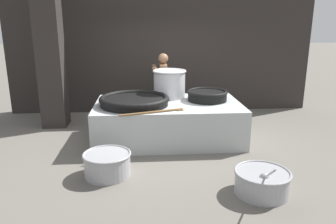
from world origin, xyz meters
name	(u,v)px	position (x,y,z in m)	size (l,w,h in m)	color
ground_plane	(168,139)	(0.00, 0.00, 0.00)	(60.00, 60.00, 0.00)	#666059
back_wall	(161,31)	(0.00, 2.34, 2.12)	(7.94, 0.24, 4.25)	#2D2826
support_pillar	(48,32)	(-2.54, 1.12, 2.12)	(0.53, 0.53, 4.25)	#2D2826
hearth_platform	(168,121)	(0.00, 0.00, 0.39)	(2.92, 1.71, 0.77)	#B2B7B7
giant_wok_near	(134,100)	(-0.67, -0.13, 0.86)	(1.37, 1.37, 0.18)	black
giant_wok_far	(207,95)	(0.82, 0.14, 0.89)	(0.84, 0.84, 0.21)	black
stock_pot	(169,83)	(0.07, 0.49, 1.08)	(0.72, 0.72, 0.59)	silver
stirring_paddle	(155,112)	(-0.29, -0.73, 0.79)	(1.17, 0.43, 0.04)	brown
cook	(163,86)	(-0.04, 1.11, 0.89)	(0.39, 0.60, 1.65)	brown
prep_bowl_vegetables	(262,181)	(1.15, -2.33, 0.19)	(0.79, 1.02, 0.66)	#9E9EA3
prep_bowl_meat	(107,163)	(-1.07, -1.60, 0.21)	(0.76, 0.76, 0.38)	#9E9EA3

